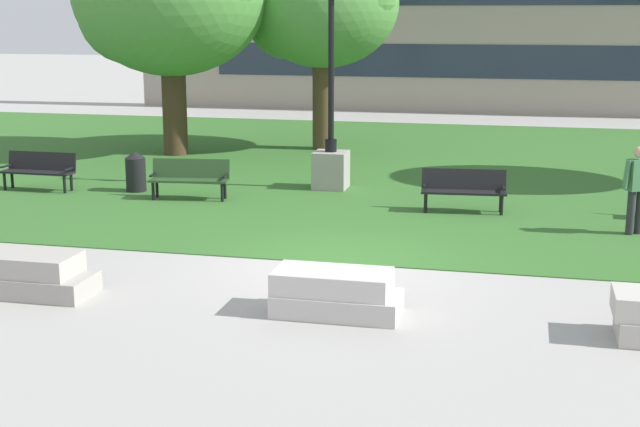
{
  "coord_description": "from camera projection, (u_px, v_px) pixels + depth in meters",
  "views": [
    {
      "loc": [
        3.01,
        -14.36,
        4.21
      ],
      "look_at": [
        0.01,
        -1.4,
        1.2
      ],
      "focal_mm": 50.0,
      "sensor_mm": 36.0,
      "label": 1
    }
  ],
  "objects": [
    {
      "name": "grass_lawn",
      "position": [
        412.0,
        167.0,
        24.74
      ],
      "size": [
        40.0,
        20.0,
        0.02
      ],
      "primitive_type": "cube",
      "color": "#336628",
      "rests_on": "ground"
    },
    {
      "name": "park_bench_near_left",
      "position": [
        39.0,
        168.0,
        21.45
      ],
      "size": [
        1.81,
        0.56,
        0.9
      ],
      "color": "black",
      "rests_on": "grass_lawn"
    },
    {
      "name": "concrete_block_center",
      "position": [
        30.0,
        275.0,
        13.57
      ],
      "size": [
        1.89,
        0.9,
        0.64
      ],
      "color": "#9E9991",
      "rests_on": "ground"
    },
    {
      "name": "trash_bin",
      "position": [
        136.0,
        171.0,
        21.28
      ],
      "size": [
        0.49,
        0.49,
        0.96
      ],
      "color": "black",
      "rests_on": "grass_lawn"
    },
    {
      "name": "lamp_post_center",
      "position": [
        331.0,
        145.0,
        21.51
      ],
      "size": [
        1.32,
        0.8,
        5.29
      ],
      "color": "gray",
      "rests_on": "grass_lawn"
    },
    {
      "name": "person_bystander_near_lawn",
      "position": [
        637.0,
        185.0,
        17.03
      ],
      "size": [
        0.63,
        0.5,
        1.71
      ],
      "color": "#28282D",
      "rests_on": "grass_lawn"
    },
    {
      "name": "building_facade_distant",
      "position": [
        471.0,
        1.0,
        37.36
      ],
      "size": [
        29.48,
        1.03,
        9.38
      ],
      "color": "gray",
      "rests_on": "ground"
    },
    {
      "name": "ground_plane",
      "position": [
        338.0,
        264.0,
        15.24
      ],
      "size": [
        140.0,
        140.0,
        0.0
      ],
      "primitive_type": "plane",
      "color": "#A3A09B"
    },
    {
      "name": "tree_near_left",
      "position": [
        322.0,
        6.0,
        27.1
      ],
      "size": [
        4.84,
        4.61,
        6.43
      ],
      "color": "#4C3823",
      "rests_on": "grass_lawn"
    },
    {
      "name": "concrete_block_left",
      "position": [
        335.0,
        293.0,
        12.66
      ],
      "size": [
        1.8,
        0.9,
        0.64
      ],
      "color": "#BCB7B2",
      "rests_on": "ground"
    },
    {
      "name": "park_bench_near_right",
      "position": [
        464.0,
        188.0,
        19.09
      ],
      "size": [
        1.84,
        0.69,
        0.9
      ],
      "color": "black",
      "rests_on": "grass_lawn"
    },
    {
      "name": "park_bench_far_left",
      "position": [
        190.0,
        176.0,
        20.41
      ],
      "size": [
        1.85,
        0.76,
        0.9
      ],
      "color": "#284723",
      "rests_on": "grass_lawn"
    }
  ]
}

